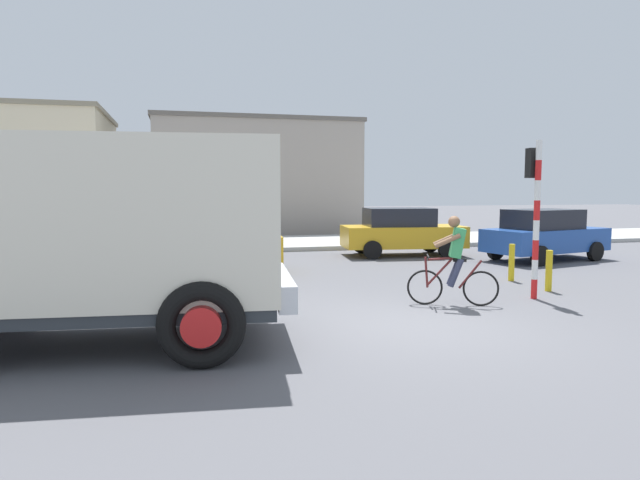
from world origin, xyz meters
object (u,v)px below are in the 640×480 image
bollard_far (512,263)px  car_white_mid (402,231)px  car_far_side (545,234)px  cyclist (454,261)px  truck_foreground (90,229)px  traffic_light_pole (535,197)px  bollard_near (549,271)px  car_red_near (207,243)px

bollard_far → car_white_mid: bearing=96.2°
car_far_side → cyclist: bearing=-137.8°
cyclist → car_far_side: size_ratio=0.40×
truck_foreground → traffic_light_pole: (8.18, 1.49, 0.40)m
bollard_near → cyclist: bearing=-162.8°
traffic_light_pole → car_white_mid: (0.23, 7.42, -1.25)m
traffic_light_pole → car_white_mid: traffic_light_pole is taller
bollard_near → car_red_near: bearing=148.1°
bollard_near → bollard_far: same height
cyclist → car_red_near: size_ratio=0.41×
traffic_light_pole → car_far_side: (4.08, 5.16, -1.25)m
traffic_light_pole → bollard_near: 1.90m
truck_foreground → car_red_near: truck_foreground is taller
cyclist → bollard_near: (2.74, 0.85, -0.41)m
car_red_near → car_white_mid: 6.96m
car_red_near → car_far_side: 10.38m
traffic_light_pole → bollard_far: (0.82, 1.97, -1.62)m
truck_foreground → car_white_mid: truck_foreground is taller
car_red_near → car_white_mid: same height
traffic_light_pole → car_red_near: traffic_light_pole is taller
cyclist → car_white_mid: (2.15, 7.69, -0.05)m
traffic_light_pole → car_far_side: size_ratio=0.75×
car_red_near → bollard_far: 7.74m
car_red_near → cyclist: bearing=-50.3°
car_white_mid → bollard_near: 6.88m
car_far_side → bollard_near: car_far_side is taller
car_white_mid → car_far_side: bearing=-30.4°
car_red_near → bollard_far: bearing=-23.0°
truck_foreground → car_far_side: 13.97m
cyclist → bollard_far: size_ratio=1.91×
cyclist → car_red_near: 6.85m
truck_foreground → bollard_far: size_ratio=6.26×
truck_foreground → cyclist: 6.43m
truck_foreground → traffic_light_pole: traffic_light_pole is taller
bollard_near → traffic_light_pole: bearing=-145.2°
truck_foreground → bollard_near: (9.00, 2.06, -1.22)m
traffic_light_pole → cyclist: bearing=-171.8°
bollard_far → cyclist: bearing=-140.6°
truck_foreground → cyclist: (6.26, 1.22, -0.80)m
cyclist → car_red_near: (-4.38, 5.27, -0.05)m
car_white_mid → bollard_far: (0.59, -5.45, -0.37)m
cyclist → traffic_light_pole: bearing=8.2°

